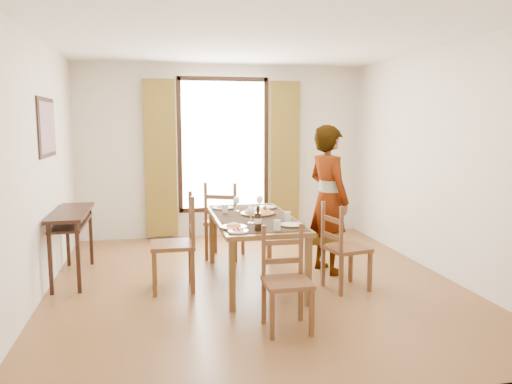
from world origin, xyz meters
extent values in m
plane|color=brown|center=(0.00, 0.00, 0.00)|extent=(5.00, 5.00, 0.00)
cube|color=beige|center=(0.00, 2.50, 1.35)|extent=(4.50, 0.10, 2.70)
cube|color=beige|center=(0.00, -2.50, 1.35)|extent=(4.50, 0.10, 2.70)
cube|color=beige|center=(-2.25, 0.00, 1.35)|extent=(0.10, 5.00, 2.70)
cube|color=beige|center=(2.25, 0.00, 1.35)|extent=(0.10, 5.00, 2.70)
cube|color=white|center=(0.00, 0.00, 2.72)|extent=(4.50, 5.00, 0.04)
cube|color=white|center=(0.00, 2.47, 1.45)|extent=(1.30, 0.04, 2.00)
cube|color=brown|center=(-0.98, 2.41, 1.25)|extent=(0.48, 0.10, 2.40)
cube|color=brown|center=(0.98, 2.41, 1.25)|extent=(0.48, 0.10, 2.40)
cube|color=black|center=(-2.24, 0.60, 1.75)|extent=(0.02, 0.86, 0.66)
cube|color=orange|center=(-2.23, 0.60, 1.75)|extent=(0.01, 0.76, 0.56)
cube|color=black|center=(-2.03, 0.60, 0.78)|extent=(0.38, 1.20, 0.04)
cube|color=black|center=(-2.03, 0.60, 0.66)|extent=(0.34, 1.10, 0.03)
cube|color=black|center=(-2.17, 0.05, 0.38)|extent=(0.04, 0.04, 0.76)
cube|color=black|center=(-2.17, 1.15, 0.38)|extent=(0.04, 0.04, 0.76)
cube|color=black|center=(-1.89, 0.05, 0.38)|extent=(0.04, 0.04, 0.76)
cube|color=black|center=(-1.89, 1.15, 0.38)|extent=(0.04, 0.04, 0.76)
cube|color=brown|center=(0.01, 0.06, 0.72)|extent=(0.88, 1.83, 0.05)
cube|color=black|center=(0.01, 0.06, 0.75)|extent=(0.81, 1.69, 0.01)
cube|color=brown|center=(-0.37, -0.80, 0.35)|extent=(0.06, 0.06, 0.70)
cube|color=brown|center=(-0.37, 0.92, 0.35)|extent=(0.06, 0.06, 0.70)
cube|color=brown|center=(0.39, -0.80, 0.35)|extent=(0.06, 0.06, 0.70)
cube|color=brown|center=(0.39, 0.92, 0.35)|extent=(0.06, 0.06, 0.70)
cube|color=brown|center=(-0.90, -0.04, 0.50)|extent=(0.47, 0.47, 0.04)
cube|color=brown|center=(-1.10, 0.16, 0.25)|extent=(0.04, 0.04, 0.50)
cube|color=brown|center=(-0.70, 0.16, 0.25)|extent=(0.04, 0.04, 0.50)
cube|color=brown|center=(-1.10, -0.23, 0.25)|extent=(0.04, 0.04, 0.50)
cube|color=brown|center=(-0.71, -0.24, 0.25)|extent=(0.04, 0.04, 0.50)
cube|color=brown|center=(-0.69, 0.16, 0.77)|extent=(0.04, 0.04, 0.55)
cube|color=brown|center=(-0.70, -0.24, 0.77)|extent=(0.04, 0.04, 0.55)
cube|color=brown|center=(-0.69, -0.04, 0.66)|extent=(0.03, 0.40, 0.06)
cube|color=brown|center=(-0.69, -0.04, 0.86)|extent=(0.03, 0.40, 0.06)
cube|color=brown|center=(-0.17, 1.15, 0.49)|extent=(0.61, 0.61, 0.04)
cube|color=brown|center=(0.09, 1.24, 0.25)|extent=(0.04, 0.04, 0.49)
cube|color=brown|center=(-0.07, 0.89, 0.25)|extent=(0.04, 0.04, 0.49)
cube|color=brown|center=(-0.27, 1.41, 0.25)|extent=(0.04, 0.04, 0.49)
cube|color=brown|center=(-0.43, 1.05, 0.25)|extent=(0.04, 0.04, 0.49)
cube|color=brown|center=(-0.08, 0.88, 0.77)|extent=(0.04, 0.04, 0.55)
cube|color=brown|center=(-0.43, 1.04, 0.77)|extent=(0.04, 0.04, 0.55)
cube|color=brown|center=(-0.25, 0.96, 0.66)|extent=(0.37, 0.19, 0.05)
cube|color=brown|center=(-0.25, 0.96, 0.85)|extent=(0.37, 0.19, 0.05)
cube|color=brown|center=(0.03, -1.32, 0.43)|extent=(0.41, 0.41, 0.04)
cube|color=brown|center=(-0.14, -1.49, 0.21)|extent=(0.04, 0.04, 0.43)
cube|color=brown|center=(-0.14, -1.14, 0.21)|extent=(0.04, 0.04, 0.43)
cube|color=brown|center=(0.20, -1.49, 0.21)|extent=(0.04, 0.04, 0.43)
cube|color=brown|center=(0.21, -1.15, 0.21)|extent=(0.04, 0.04, 0.43)
cube|color=brown|center=(-0.14, -1.13, 0.67)|extent=(0.03, 0.03, 0.48)
cube|color=brown|center=(0.21, -1.14, 0.67)|extent=(0.03, 0.03, 0.48)
cube|color=brown|center=(0.03, -1.14, 0.57)|extent=(0.34, 0.03, 0.05)
cube|color=brown|center=(0.03, -1.14, 0.74)|extent=(0.34, 0.03, 0.05)
cube|color=brown|center=(0.95, -0.39, 0.45)|extent=(0.50, 0.50, 0.04)
cube|color=brown|center=(1.16, -0.53, 0.23)|extent=(0.04, 0.04, 0.45)
cube|color=brown|center=(0.81, -0.60, 0.23)|extent=(0.04, 0.04, 0.45)
cube|color=brown|center=(1.09, -0.17, 0.23)|extent=(0.04, 0.04, 0.45)
cube|color=brown|center=(0.73, -0.25, 0.23)|extent=(0.04, 0.04, 0.45)
cube|color=brown|center=(0.80, -0.60, 0.70)|extent=(0.04, 0.04, 0.50)
cube|color=brown|center=(0.72, -0.25, 0.70)|extent=(0.04, 0.04, 0.50)
cube|color=brown|center=(0.76, -0.43, 0.60)|extent=(0.10, 0.36, 0.05)
cube|color=brown|center=(0.76, -0.43, 0.78)|extent=(0.10, 0.36, 0.05)
imported|color=gray|center=(0.97, 0.27, 0.89)|extent=(0.89, 0.80, 1.78)
cylinder|color=silver|center=(0.32, -0.26, 0.81)|extent=(0.07, 0.07, 0.10)
cylinder|color=silver|center=(-0.27, 0.36, 0.81)|extent=(0.07, 0.07, 0.10)
cylinder|color=silver|center=(0.09, -0.69, 0.81)|extent=(0.07, 0.07, 0.10)
camera|label=1|loc=(-1.07, -5.35, 1.81)|focal=35.00mm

